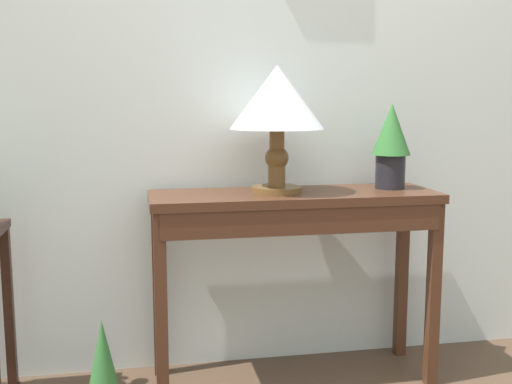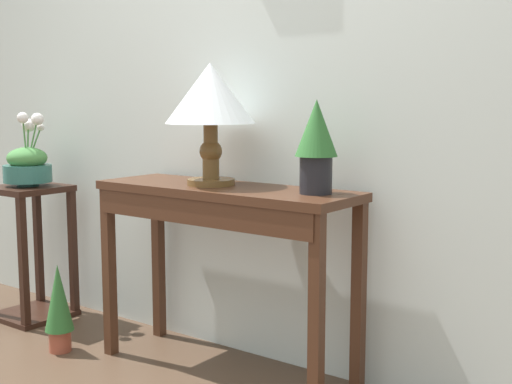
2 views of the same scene
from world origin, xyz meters
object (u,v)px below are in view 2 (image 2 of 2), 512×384
at_px(planter_bowl_wide, 28,163).
at_px(table_lamp, 210,99).
at_px(console_table, 221,218).
at_px(pedestal_stand_left, 31,252).
at_px(potted_plant_on_console, 316,141).
at_px(potted_plant_floor, 59,305).

bearing_deg(planter_bowl_wide, table_lamp, 2.05).
height_order(console_table, pedestal_stand_left, console_table).
height_order(potted_plant_on_console, potted_plant_floor, potted_plant_on_console).
relative_size(console_table, potted_plant_on_console, 3.27).
distance_m(console_table, table_lamp, 0.48).
distance_m(console_table, pedestal_stand_left, 1.30).
bearing_deg(potted_plant_on_console, pedestal_stand_left, -177.48).
relative_size(potted_plant_on_console, pedestal_stand_left, 0.50).
distance_m(pedestal_stand_left, potted_plant_floor, 0.58).
bearing_deg(pedestal_stand_left, table_lamp, 2.13).
height_order(table_lamp, potted_plant_on_console, table_lamp).
bearing_deg(table_lamp, potted_plant_floor, -157.92).
distance_m(table_lamp, pedestal_stand_left, 1.43).
bearing_deg(potted_plant_on_console, table_lamp, -176.53).
bearing_deg(pedestal_stand_left, planter_bowl_wide, 51.23).
height_order(console_table, potted_plant_on_console, potted_plant_on_console).
height_order(table_lamp, potted_plant_floor, table_lamp).
bearing_deg(potted_plant_floor, planter_bowl_wide, 156.17).
distance_m(table_lamp, planter_bowl_wide, 1.23).
bearing_deg(potted_plant_on_console, planter_bowl_wide, -177.54).
height_order(console_table, potted_plant_floor, console_table).
bearing_deg(planter_bowl_wide, pedestal_stand_left, -128.77).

